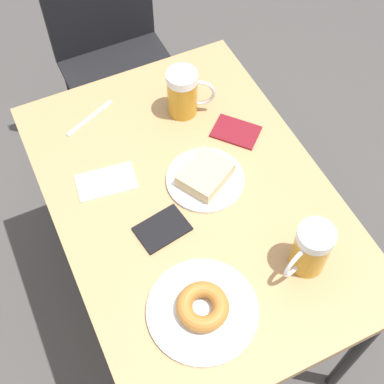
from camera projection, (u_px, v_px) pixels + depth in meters
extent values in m
plane|color=#474442|center=(192.00, 303.00, 1.98)|extent=(8.00, 8.00, 0.00)
cube|color=tan|center=(192.00, 199.00, 1.39)|extent=(0.69, 1.00, 0.03)
cylinder|color=black|center=(357.00, 350.00, 1.53)|extent=(0.04, 0.04, 0.69)
cylinder|color=black|center=(55.00, 187.00, 1.85)|extent=(0.04, 0.04, 0.69)
cylinder|color=black|center=(213.00, 129.00, 1.99)|extent=(0.04, 0.04, 0.69)
cube|color=black|center=(124.00, 77.00, 1.98)|extent=(0.40, 0.40, 0.02)
cylinder|color=black|center=(105.00, 165.00, 2.05)|extent=(0.03, 0.03, 0.45)
cylinder|color=black|center=(187.00, 135.00, 2.13)|extent=(0.03, 0.03, 0.45)
cylinder|color=black|center=(75.00, 104.00, 2.22)|extent=(0.03, 0.03, 0.45)
cylinder|color=black|center=(152.00, 78.00, 2.31)|extent=(0.03, 0.03, 0.45)
cylinder|color=white|center=(205.00, 180.00, 1.40)|extent=(0.21, 0.21, 0.01)
cube|color=#D1B27F|center=(205.00, 174.00, 1.38)|extent=(0.16, 0.15, 0.04)
cylinder|color=white|center=(202.00, 310.00, 1.20)|extent=(0.25, 0.25, 0.01)
torus|color=#B2702D|center=(203.00, 307.00, 1.18)|extent=(0.12, 0.12, 0.04)
cylinder|color=#C68C23|center=(310.00, 251.00, 1.22)|extent=(0.08, 0.08, 0.12)
cylinder|color=white|center=(316.00, 236.00, 1.16)|extent=(0.09, 0.09, 0.03)
torus|color=silver|center=(298.00, 261.00, 1.19)|extent=(0.09, 0.04, 0.09)
cylinder|color=#C68C23|center=(182.00, 96.00, 1.49)|extent=(0.08, 0.08, 0.12)
cylinder|color=white|center=(182.00, 77.00, 1.43)|extent=(0.09, 0.09, 0.03)
torus|color=silver|center=(199.00, 93.00, 1.48)|extent=(0.09, 0.05, 0.09)
cube|color=white|center=(106.00, 182.00, 1.40)|extent=(0.16, 0.11, 0.00)
cube|color=silver|center=(90.00, 118.00, 1.52)|extent=(0.16, 0.08, 0.00)
cube|color=maroon|center=(236.00, 132.00, 1.49)|extent=(0.15, 0.15, 0.01)
cube|color=black|center=(162.00, 229.00, 1.32)|extent=(0.14, 0.11, 0.01)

